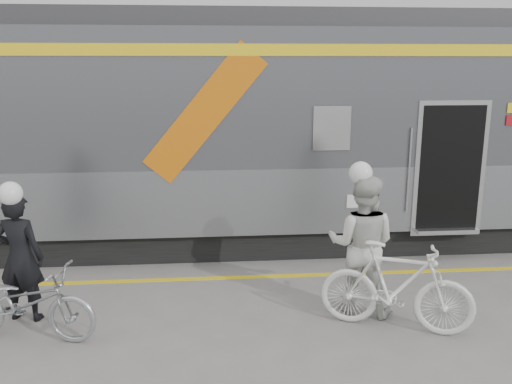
{
  "coord_description": "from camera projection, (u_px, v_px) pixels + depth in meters",
  "views": [
    {
      "loc": [
        0.01,
        -5.73,
        3.27
      ],
      "look_at": [
        0.64,
        1.6,
        1.5
      ],
      "focal_mm": 38.0,
      "sensor_mm": 36.0,
      "label": 1
    }
  ],
  "objects": [
    {
      "name": "man",
      "position": [
        20.0,
        257.0,
        6.9
      ],
      "size": [
        0.69,
        0.53,
        1.69
      ],
      "primitive_type": "imported",
      "rotation": [
        0.0,
        0.0,
        2.92
      ],
      "color": "black",
      "rests_on": "ground"
    },
    {
      "name": "helmet_man",
      "position": [
        12.0,
        181.0,
        6.66
      ],
      "size": [
        0.29,
        0.29,
        0.29
      ],
      "primitive_type": "sphere",
      "color": "white",
      "rests_on": "man"
    },
    {
      "name": "safety_strip",
      "position": [
        212.0,
        278.0,
        8.4
      ],
      "size": [
        24.0,
        0.12,
        0.01
      ],
      "primitive_type": "cube",
      "color": "yellow",
      "rests_on": "ground"
    },
    {
      "name": "woman",
      "position": [
        362.0,
        245.0,
        7.11
      ],
      "size": [
        1.11,
        1.0,
        1.87
      ],
      "primitive_type": "imported",
      "rotation": [
        0.0,
        0.0,
        2.75
      ],
      "color": "silver",
      "rests_on": "ground"
    },
    {
      "name": "ground",
      "position": [
        213.0,
        350.0,
        6.31
      ],
      "size": [
        90.0,
        90.0,
        0.0
      ],
      "primitive_type": "plane",
      "color": "slate",
      "rests_on": "ground"
    },
    {
      "name": "train",
      "position": [
        303.0,
        129.0,
        10.04
      ],
      "size": [
        24.0,
        3.17,
        4.1
      ],
      "color": "black",
      "rests_on": "ground"
    },
    {
      "name": "bicycle_right",
      "position": [
        396.0,
        287.0,
        6.68
      ],
      "size": [
        1.95,
        1.22,
        1.13
      ],
      "primitive_type": "imported",
      "rotation": [
        0.0,
        0.0,
        1.18
      ],
      "color": "silver",
      "rests_on": "ground"
    },
    {
      "name": "bicycle_left",
      "position": [
        25.0,
        303.0,
        6.47
      ],
      "size": [
        1.87,
        0.99,
        0.93
      ],
      "primitive_type": "imported",
      "rotation": [
        0.0,
        0.0,
        1.35
      ],
      "color": "#A0A3A7",
      "rests_on": "ground"
    },
    {
      "name": "helmet_woman",
      "position": [
        366.0,
        163.0,
        6.85
      ],
      "size": [
        0.3,
        0.3,
        0.3
      ],
      "primitive_type": "sphere",
      "color": "white",
      "rests_on": "woman"
    }
  ]
}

